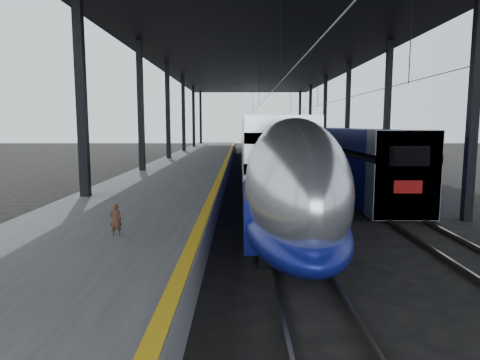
{
  "coord_description": "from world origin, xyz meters",
  "views": [
    {
      "loc": [
        0.46,
        -12.01,
        3.84
      ],
      "look_at": [
        0.43,
        2.28,
        2.0
      ],
      "focal_mm": 32.0,
      "sensor_mm": 36.0,
      "label": 1
    }
  ],
  "objects": [
    {
      "name": "canopy",
      "position": [
        1.9,
        20.0,
        9.12
      ],
      "size": [
        18.0,
        75.0,
        9.47
      ],
      "color": "black",
      "rests_on": "ground"
    },
    {
      "name": "second_train",
      "position": [
        7.0,
        31.85,
        1.85
      ],
      "size": [
        2.65,
        56.05,
        3.65
      ],
      "color": "navy",
      "rests_on": "ground"
    },
    {
      "name": "tgv_train",
      "position": [
        2.0,
        27.83,
        1.96
      ],
      "size": [
        2.93,
        65.2,
        4.2
      ],
      "color": "#BABDC2",
      "rests_on": "ground"
    },
    {
      "name": "rails",
      "position": [
        4.5,
        20.0,
        0.08
      ],
      "size": [
        6.52,
        80.0,
        0.16
      ],
      "color": "slate",
      "rests_on": "ground"
    },
    {
      "name": "platform",
      "position": [
        -3.5,
        20.0,
        0.5
      ],
      "size": [
        6.0,
        80.0,
        1.0
      ],
      "primitive_type": "cube",
      "color": "#4C4C4F",
      "rests_on": "ground"
    },
    {
      "name": "ground",
      "position": [
        0.0,
        0.0,
        0.0
      ],
      "size": [
        160.0,
        160.0,
        0.0
      ],
      "primitive_type": "plane",
      "color": "black",
      "rests_on": "ground"
    },
    {
      "name": "yellow_strip",
      "position": [
        -0.7,
        20.0,
        1.0
      ],
      "size": [
        0.3,
        80.0,
        0.01
      ],
      "primitive_type": "cube",
      "color": "gold",
      "rests_on": "platform"
    },
    {
      "name": "child",
      "position": [
        -2.77,
        -1.22,
        1.42
      ],
      "size": [
        0.35,
        0.28,
        0.83
      ],
      "primitive_type": "imported",
      "rotation": [
        0.0,
        0.0,
        3.44
      ],
      "color": "#4C2B19",
      "rests_on": "platform"
    }
  ]
}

